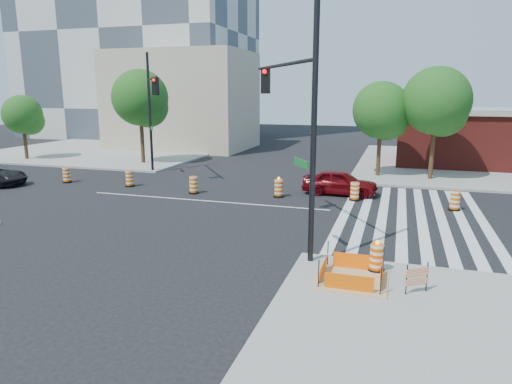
% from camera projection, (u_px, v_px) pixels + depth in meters
% --- Properties ---
extents(ground, '(120.00, 120.00, 0.00)m').
position_uv_depth(ground, '(204.00, 201.00, 25.33)').
color(ground, black).
rests_on(ground, ground).
extents(sidewalk_ne, '(22.00, 22.00, 0.15)m').
position_uv_depth(sidewalk_ne, '(499.00, 166.00, 36.82)').
color(sidewalk_ne, gray).
rests_on(sidewalk_ne, ground).
extents(sidewalk_nw, '(22.00, 22.00, 0.15)m').
position_uv_depth(sidewalk_nw, '(115.00, 149.00, 47.35)').
color(sidewalk_nw, gray).
rests_on(sidewalk_nw, ground).
extents(crosswalk_east, '(6.75, 13.50, 0.01)m').
position_uv_depth(crosswalk_east, '(411.00, 216.00, 22.12)').
color(crosswalk_east, silver).
rests_on(crosswalk_east, ground).
extents(lane_centerline, '(14.00, 0.12, 0.01)m').
position_uv_depth(lane_centerline, '(204.00, 201.00, 25.33)').
color(lane_centerline, silver).
rests_on(lane_centerline, ground).
extents(excavation_pit, '(2.20, 2.20, 0.90)m').
position_uv_depth(excavation_pit, '(352.00, 278.00, 14.26)').
color(excavation_pit, tan).
rests_on(excavation_pit, ground).
extents(brick_storefront, '(16.50, 8.50, 4.60)m').
position_uv_depth(brick_storefront, '(502.00, 138.00, 36.34)').
color(brick_storefront, maroon).
rests_on(brick_storefront, ground).
extents(beige_midrise, '(14.00, 10.00, 10.00)m').
position_uv_depth(beige_midrise, '(183.00, 101.00, 48.26)').
color(beige_midrise, tan).
rests_on(beige_midrise, ground).
extents(red_coupe, '(4.39, 1.90, 1.48)m').
position_uv_depth(red_coupe, '(340.00, 182.00, 26.70)').
color(red_coupe, '#5E080C').
rests_on(red_coupe, ground).
extents(signal_pole_se, '(3.71, 5.65, 8.76)m').
position_uv_depth(signal_pole_se, '(295.00, 108.00, 16.56)').
color(signal_pole_se, black).
rests_on(signal_pole_se, ground).
extents(signal_pole_nw, '(3.81, 5.40, 8.55)m').
position_uv_depth(signal_pole_nw, '(151.00, 102.00, 31.67)').
color(signal_pole_nw, black).
rests_on(signal_pole_nw, ground).
extents(pit_drum, '(0.55, 0.55, 1.08)m').
position_uv_depth(pit_drum, '(377.00, 259.00, 14.87)').
color(pit_drum, black).
rests_on(pit_drum, ground).
extents(barricade, '(0.66, 0.47, 0.92)m').
position_uv_depth(barricade, '(417.00, 277.00, 13.28)').
color(barricade, '#E55A04').
rests_on(barricade, ground).
extents(tree_north_a, '(3.36, 3.33, 5.67)m').
position_uv_depth(tree_north_a, '(23.00, 117.00, 39.50)').
color(tree_north_a, '#382314').
rests_on(tree_north_a, ground).
extents(tree_north_b, '(4.55, 4.55, 7.73)m').
position_uv_depth(tree_north_b, '(141.00, 101.00, 37.04)').
color(tree_north_b, '#382314').
rests_on(tree_north_b, ground).
extents(tree_north_c, '(3.91, 3.91, 6.65)m').
position_uv_depth(tree_north_c, '(382.00, 113.00, 31.32)').
color(tree_north_c, '#382314').
rests_on(tree_north_c, ground).
extents(tree_north_d, '(4.46, 4.46, 7.57)m').
position_uv_depth(tree_north_d, '(437.00, 105.00, 29.99)').
color(tree_north_d, '#382314').
rests_on(tree_north_d, ground).
extents(median_drum_0, '(0.60, 0.60, 1.02)m').
position_uv_depth(median_drum_0, '(67.00, 175.00, 30.29)').
color(median_drum_0, black).
rests_on(median_drum_0, ground).
extents(median_drum_1, '(0.60, 0.60, 1.02)m').
position_uv_depth(median_drum_1, '(130.00, 179.00, 29.06)').
color(median_drum_1, black).
rests_on(median_drum_1, ground).
extents(median_drum_2, '(0.60, 0.60, 1.02)m').
position_uv_depth(median_drum_2, '(194.00, 186.00, 27.04)').
color(median_drum_2, black).
rests_on(median_drum_2, ground).
extents(median_drum_3, '(0.60, 0.60, 1.18)m').
position_uv_depth(median_drum_3, '(279.00, 189.00, 26.11)').
color(median_drum_3, black).
rests_on(median_drum_3, ground).
extents(median_drum_4, '(0.60, 0.60, 1.02)m').
position_uv_depth(median_drum_4, '(355.00, 192.00, 25.29)').
color(median_drum_4, black).
rests_on(median_drum_4, ground).
extents(median_drum_5, '(0.60, 0.60, 1.02)m').
position_uv_depth(median_drum_5, '(455.00, 201.00, 23.17)').
color(median_drum_5, black).
rests_on(median_drum_5, ground).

